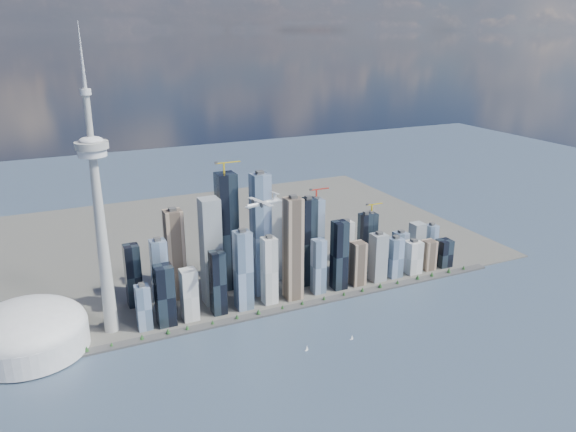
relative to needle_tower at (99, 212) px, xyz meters
name	(u,v)px	position (x,y,z in m)	size (l,w,h in m)	color
ground	(332,380)	(300.00, -310.00, -235.84)	(4000.00, 4000.00, 0.00)	#35495D
seawall	(271,312)	(300.00, -60.00, -233.84)	(1100.00, 22.00, 4.00)	#383838
land	(205,240)	(300.00, 390.00, -234.34)	(1400.00, 900.00, 3.00)	#4C4C47
shoreline_trees	(271,309)	(300.00, -60.00, -227.06)	(960.53, 7.20, 8.80)	#3F2D1E
skyscraper_cluster	(280,253)	(359.61, 26.81, -147.56)	(736.00, 142.00, 282.77)	black
needle_tower	(99,212)	(0.00, 0.00, 0.00)	(56.00, 56.00, 550.50)	#AAAAA5
dome_stadium	(28,331)	(-140.00, -10.00, -196.40)	(200.00, 200.00, 86.00)	silver
airplane	(262,203)	(271.46, -91.61, 7.73)	(76.74, 68.33, 18.86)	silver
sailboat_west	(307,349)	(303.22, -213.03, -232.43)	(7.52, 4.27, 10.61)	white
sailboat_east	(352,338)	(394.66, -214.94, -232.62)	(7.23, 2.29, 10.03)	white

